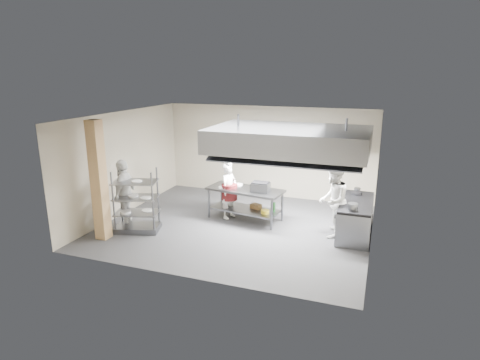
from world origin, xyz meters
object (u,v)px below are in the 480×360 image
(chef_head, at_px, (229,191))
(chef_line, at_px, (333,201))
(stockpot, at_px, (353,207))
(cooking_range, at_px, (355,219))
(griddle, at_px, (260,187))
(chef_plating, at_px, (125,194))
(island, at_px, (245,204))
(pass_rack, at_px, (136,201))

(chef_head, bearing_deg, chef_line, -80.68)
(stockpot, bearing_deg, cooking_range, 86.04)
(cooking_range, xyz_separation_m, griddle, (-2.56, -0.04, 0.61))
(cooking_range, height_order, chef_line, chef_line)
(chef_line, height_order, chef_plating, chef_line)
(cooking_range, distance_m, chef_line, 0.82)
(island, bearing_deg, chef_head, -171.38)
(pass_rack, bearing_deg, stockpot, -6.69)
(island, relative_size, chef_line, 1.13)
(chef_plating, bearing_deg, island, 107.00)
(island, distance_m, chef_plating, 3.31)
(island, xyz_separation_m, chef_head, (-0.48, -0.00, 0.35))
(island, relative_size, pass_rack, 1.27)
(chef_line, relative_size, stockpot, 8.49)
(chef_line, bearing_deg, stockpot, 52.25)
(pass_rack, height_order, cooking_range, pass_rack)
(chef_plating, xyz_separation_m, griddle, (3.33, 1.50, 0.09))
(cooking_range, xyz_separation_m, stockpot, (-0.05, -0.71, 0.56))
(griddle, distance_m, stockpot, 2.60)
(island, height_order, cooking_range, island)
(chef_head, xyz_separation_m, chef_plating, (-2.38, -1.60, 0.13))
(stockpot, bearing_deg, chef_head, 167.54)
(griddle, height_order, stockpot, griddle)
(chef_line, height_order, stockpot, chef_line)
(chef_line, xyz_separation_m, griddle, (-1.99, 0.24, 0.09))
(pass_rack, bearing_deg, chef_line, -0.87)
(chef_plating, distance_m, griddle, 3.66)
(pass_rack, distance_m, chef_head, 2.60)
(island, distance_m, cooking_range, 3.03)
(chef_head, height_order, griddle, chef_head)
(island, height_order, chef_plating, chef_plating)
(pass_rack, height_order, chef_head, pass_rack)
(chef_plating, relative_size, griddle, 3.81)
(cooking_range, bearing_deg, chef_head, 179.06)
(cooking_range, height_order, chef_head, chef_head)
(cooking_range, xyz_separation_m, chef_head, (-3.52, 0.06, 0.38))
(pass_rack, bearing_deg, chef_head, 25.41)
(chef_line, xyz_separation_m, chef_plating, (-5.32, -1.26, -0.00))
(chef_plating, bearing_deg, chef_head, 111.71)
(chef_plating, height_order, griddle, chef_plating)
(island, height_order, stockpot, stockpot)
(chef_plating, bearing_deg, chef_line, 91.08)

